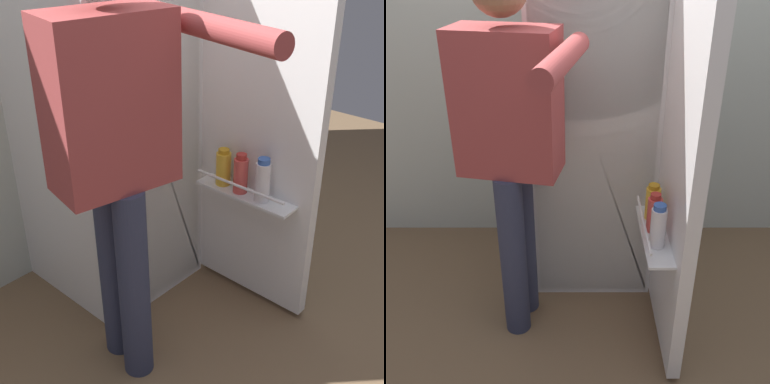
# 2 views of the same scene
# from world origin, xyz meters

# --- Properties ---
(ground_plane) EXTENTS (5.93, 5.93, 0.00)m
(ground_plane) POSITION_xyz_m (0.00, 0.00, 0.00)
(ground_plane) COLOR brown
(kitchen_wall) EXTENTS (4.40, 0.10, 2.43)m
(kitchen_wall) POSITION_xyz_m (0.00, 0.94, 1.21)
(kitchen_wall) COLOR beige
(kitchen_wall) RESTS_ON ground_plane
(refrigerator) EXTENTS (0.66, 1.24, 1.75)m
(refrigerator) POSITION_xyz_m (0.03, 0.52, 0.87)
(refrigerator) COLOR white
(refrigerator) RESTS_ON ground_plane
(person) EXTENTS (0.55, 0.78, 1.66)m
(person) POSITION_xyz_m (-0.35, 0.07, 1.00)
(person) COLOR #2D334C
(person) RESTS_ON ground_plane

